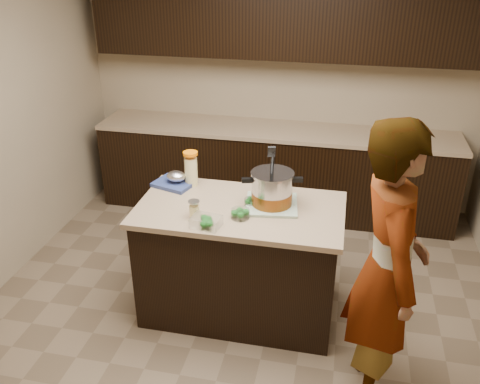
{
  "coord_description": "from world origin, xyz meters",
  "views": [
    {
      "loc": [
        0.66,
        -3.08,
        2.59
      ],
      "look_at": [
        0.0,
        0.0,
        1.02
      ],
      "focal_mm": 38.0,
      "sensor_mm": 36.0,
      "label": 1
    }
  ],
  "objects_px": {
    "island": "(240,260)",
    "stock_pot": "(272,190)",
    "person": "(387,270)",
    "lemonade_pitcher": "(191,170)"
  },
  "relations": [
    {
      "from": "stock_pot",
      "to": "lemonade_pitcher",
      "type": "xyz_separation_m",
      "value": [
        -0.65,
        0.21,
        0.0
      ]
    },
    {
      "from": "island",
      "to": "stock_pot",
      "type": "bearing_deg",
      "value": 18.02
    },
    {
      "from": "island",
      "to": "person",
      "type": "bearing_deg",
      "value": -30.58
    },
    {
      "from": "person",
      "to": "lemonade_pitcher",
      "type": "bearing_deg",
      "value": 49.89
    },
    {
      "from": "island",
      "to": "stock_pot",
      "type": "xyz_separation_m",
      "value": [
        0.21,
        0.07,
        0.57
      ]
    },
    {
      "from": "island",
      "to": "stock_pot",
      "type": "relative_size",
      "value": 3.39
    },
    {
      "from": "island",
      "to": "person",
      "type": "height_order",
      "value": "person"
    },
    {
      "from": "lemonade_pitcher",
      "to": "island",
      "type": "bearing_deg",
      "value": -32.47
    },
    {
      "from": "stock_pot",
      "to": "person",
      "type": "distance_m",
      "value": 1.01
    },
    {
      "from": "stock_pot",
      "to": "lemonade_pitcher",
      "type": "bearing_deg",
      "value": 148.21
    }
  ]
}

